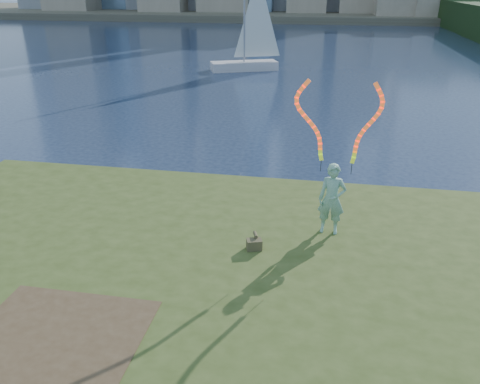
# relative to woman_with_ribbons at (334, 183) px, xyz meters

# --- Properties ---
(ground) EXTENTS (320.00, 320.00, 0.00)m
(ground) POSITION_rel_woman_with_ribbons_xyz_m (-2.77, -1.94, -2.19)
(ground) COLOR #18253D
(ground) RESTS_ON ground
(grassy_knoll) EXTENTS (20.00, 18.00, 0.80)m
(grassy_knoll) POSITION_rel_woman_with_ribbons_xyz_m (-2.77, -4.24, -1.85)
(grassy_knoll) COLOR #384719
(grassy_knoll) RESTS_ON ground
(dirt_patch) EXTENTS (3.20, 3.00, 0.02)m
(dirt_patch) POSITION_rel_woman_with_ribbons_xyz_m (-4.97, -5.14, -1.38)
(dirt_patch) COLOR #47331E
(dirt_patch) RESTS_ON grassy_knoll
(far_shore) EXTENTS (320.00, 40.00, 1.20)m
(far_shore) POSITION_rel_woman_with_ribbons_xyz_m (-2.77, 93.06, -1.59)
(far_shore) COLOR #494536
(far_shore) RESTS_ON ground
(woman_with_ribbons) EXTENTS (2.15, 0.51, 4.24)m
(woman_with_ribbons) POSITION_rel_woman_with_ribbons_xyz_m (0.00, 0.00, 0.00)
(woman_with_ribbons) COLOR #1F6944
(woman_with_ribbons) RESTS_ON grassy_knoll
(canvas_bag) EXTENTS (0.43, 0.48, 0.35)m
(canvas_bag) POSITION_rel_woman_with_ribbons_xyz_m (-1.82, -1.22, -1.25)
(canvas_bag) COLOR #474026
(canvas_bag) RESTS_ON grassy_knoll
(sailboat) EXTENTS (5.68, 3.67, 8.73)m
(sailboat) POSITION_rel_woman_with_ribbons_xyz_m (-6.80, 28.08, -0.69)
(sailboat) COLOR beige
(sailboat) RESTS_ON ground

